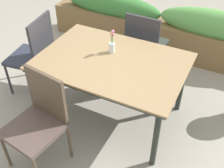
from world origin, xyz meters
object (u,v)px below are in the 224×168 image
Objects in this scene: dining_table at (112,66)px; flower_vase at (112,44)px; chair_end_left at (35,52)px; chair_far_side at (145,43)px; chair_near_left at (39,118)px; planter_box at (161,28)px.

dining_table is 5.58× the size of flower_vase.
chair_end_left reaches higher than dining_table.
chair_far_side is at bearing 79.80° from flower_vase.
chair_near_left is 0.99m from flower_vase.
dining_table is 0.22m from flower_vase.
chair_far_side is 0.99× the size of chair_near_left.
chair_far_side is at bearing -87.33° from planter_box.
dining_table is at bearing -92.32° from chair_far_side.
planter_box reaches higher than dining_table.
chair_far_side is (0.05, 0.78, -0.14)m from dining_table.
flower_vase reaches higher than dining_table.
flower_vase is at bearing -96.69° from chair_near_left.
planter_box is (0.08, 1.38, -0.46)m from flower_vase.
chair_end_left reaches higher than chair_far_side.
chair_end_left is at bearing -41.07° from chair_near_left.
chair_near_left reaches higher than dining_table.
flower_vase is 0.08× the size of planter_box.
chair_end_left is at bearing -142.14° from chair_far_side.
chair_end_left is 3.78× the size of flower_vase.
chair_near_left is at bearing -147.26° from chair_end_left.
chair_end_left is at bearing -172.60° from flower_vase.
chair_far_side is at bearing 86.32° from dining_table.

